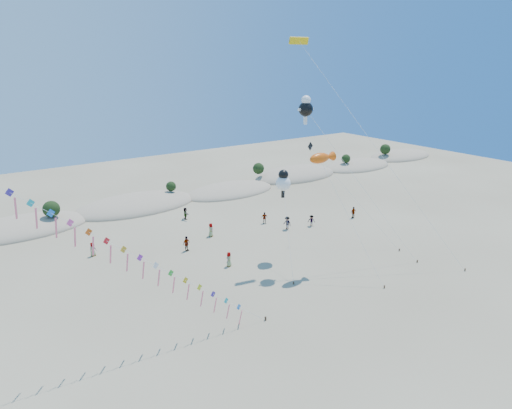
{
  "coord_description": "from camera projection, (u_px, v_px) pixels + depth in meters",
  "views": [
    {
      "loc": [
        -20.02,
        -16.36,
        20.9
      ],
      "look_at": [
        0.87,
        14.0,
        8.71
      ],
      "focal_mm": 30.0,
      "sensor_mm": 36.0,
      "label": 1
    }
  ],
  "objects": [
    {
      "name": "ground",
      "position": [
        358.0,
        375.0,
        30.14
      ],
      "size": [
        160.0,
        160.0,
        0.0
      ],
      "primitive_type": "plane",
      "color": "#7D7156",
      "rests_on": "ground"
    },
    {
      "name": "dune_ridge",
      "position": [
        143.0,
        205.0,
        65.97
      ],
      "size": [
        145.3,
        11.49,
        5.57
      ],
      "color": "gray",
      "rests_on": "ground"
    },
    {
      "name": "kite_train",
      "position": [
        63.0,
        221.0,
        28.32
      ],
      "size": [
        26.7,
        6.89,
        21.21
      ],
      "color": "#3F2D1E",
      "rests_on": "ground"
    },
    {
      "name": "fish_kite",
      "position": [
        322.0,
        158.0,
        43.07
      ],
      "size": [
        3.48,
        8.28,
        12.39
      ],
      "color": "#3F2D1E",
      "rests_on": "ground"
    },
    {
      "name": "cartoon_kite_low",
      "position": [
        283.0,
        182.0,
        46.56
      ],
      "size": [
        4.29,
        7.18,
        9.98
      ],
      "color": "#3F2D1E",
      "rests_on": "ground"
    },
    {
      "name": "cartoon_kite_high",
      "position": [
        306.0,
        108.0,
        43.22
      ],
      "size": [
        10.81,
        9.14,
        17.87
      ],
      "color": "#3F2D1E",
      "rests_on": "ground"
    },
    {
      "name": "parafoil_kite",
      "position": [
        304.0,
        48.0,
        43.53
      ],
      "size": [
        12.49,
        15.33,
        23.47
      ],
      "color": "#3F2D1E",
      "rests_on": "ground"
    },
    {
      "name": "dark_kite",
      "position": [
        333.0,
        172.0,
        50.92
      ],
      "size": [
        6.2,
        10.17,
        12.0
      ],
      "color": "#3F2D1E",
      "rests_on": "ground"
    },
    {
      "name": "beachgoers",
      "position": [
        238.0,
        227.0,
        55.13
      ],
      "size": [
        34.84,
        17.31,
        1.82
      ],
      "color": "slate",
      "rests_on": "ground"
    }
  ]
}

